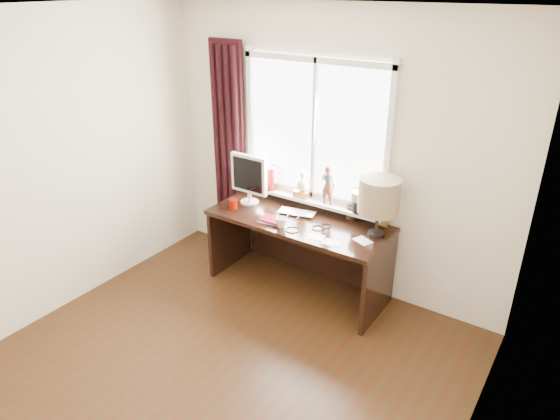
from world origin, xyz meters
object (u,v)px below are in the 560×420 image
Objects in this scene: monitor at (249,176)px; table_lamp at (379,196)px; mug at (281,222)px; red_cup at (233,204)px; laptop at (297,213)px; desk at (304,238)px.

table_lamp reaches higher than monitor.
mug is 0.95× the size of red_cup.
red_cup reaches higher than laptop.
mug is 0.66m from monitor.
desk is 0.80m from monitor.
laptop is at bearing 23.53° from red_cup.
mug reaches higher than laptop.
mug is 0.20× the size of monitor.
mug is at bearing -5.75° from red_cup.
table_lamp is at bearing 11.21° from red_cup.
laptop is 0.66× the size of table_lamp.
mug reaches higher than desk.
red_cup is at bearing -169.02° from laptop.
red_cup is 1.41m from table_lamp.
monitor is (-0.55, 0.27, 0.23)m from mug.
mug is (0.02, -0.31, 0.03)m from laptop.
laptop is at bearing -178.42° from table_lamp.
laptop is 0.62m from red_cup.
mug is 0.59m from red_cup.
desk is (0.63, 0.26, -0.29)m from red_cup.
red_cup is 0.31m from monitor.
monitor is 0.94× the size of table_lamp.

